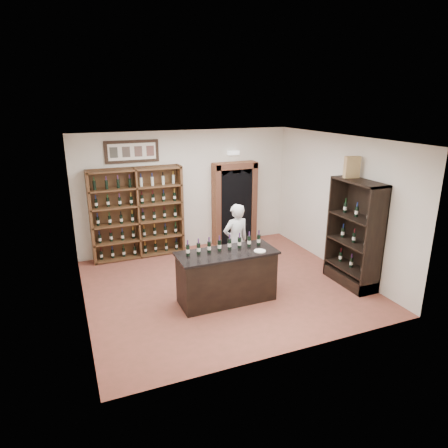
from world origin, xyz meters
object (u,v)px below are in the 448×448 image
at_px(tasting_counter, 227,277).
at_px(wine_crate, 352,167).
at_px(wine_shelf, 137,213).
at_px(side_cabinet, 354,249).
at_px(counter_bottle_0, 188,250).
at_px(shopkeeper, 236,241).

bearing_deg(tasting_counter, wine_crate, -0.11).
relative_size(wine_shelf, side_cabinet, 1.00).
distance_m(wine_shelf, counter_bottle_0, 2.85).
distance_m(wine_shelf, tasting_counter, 3.19).
distance_m(wine_shelf, side_cabinet, 5.02).
height_order(side_cabinet, wine_crate, wine_crate).
bearing_deg(tasting_counter, counter_bottle_0, 171.50).
distance_m(counter_bottle_0, shopkeeper, 1.59).
bearing_deg(side_cabinet, counter_bottle_0, 173.25).
relative_size(side_cabinet, shopkeeper, 1.34).
xyz_separation_m(wine_shelf, side_cabinet, (3.82, -3.23, -0.35)).
xyz_separation_m(shopkeeper, wine_crate, (2.11, -0.94, 1.60)).
xyz_separation_m(wine_shelf, wine_crate, (3.82, -2.94, 1.32)).
distance_m(side_cabinet, shopkeeper, 2.45).
relative_size(tasting_counter, wine_crate, 4.35).
xyz_separation_m(side_cabinet, wine_crate, (-0.01, 0.29, 1.66)).
bearing_deg(wine_shelf, wine_crate, -37.60).
xyz_separation_m(counter_bottle_0, side_cabinet, (3.44, -0.41, -0.35)).
relative_size(wine_shelf, counter_bottle_0, 7.33).
distance_m(tasting_counter, wine_crate, 3.33).
height_order(wine_shelf, counter_bottle_0, wine_shelf).
relative_size(tasting_counter, side_cabinet, 0.85).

